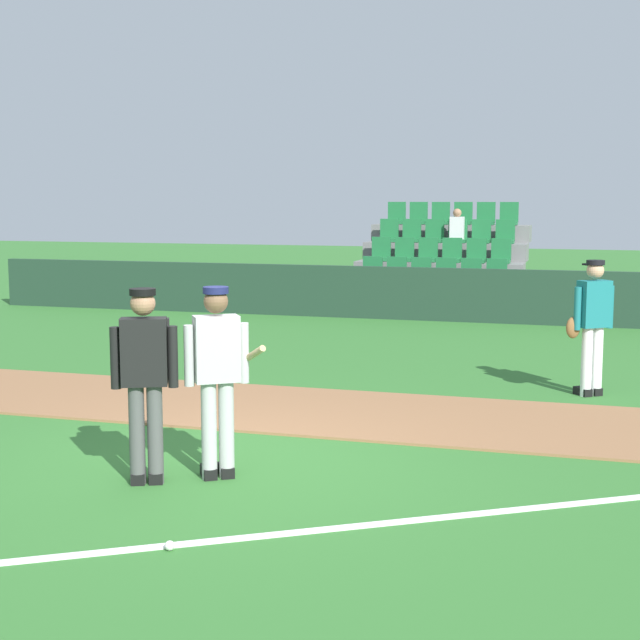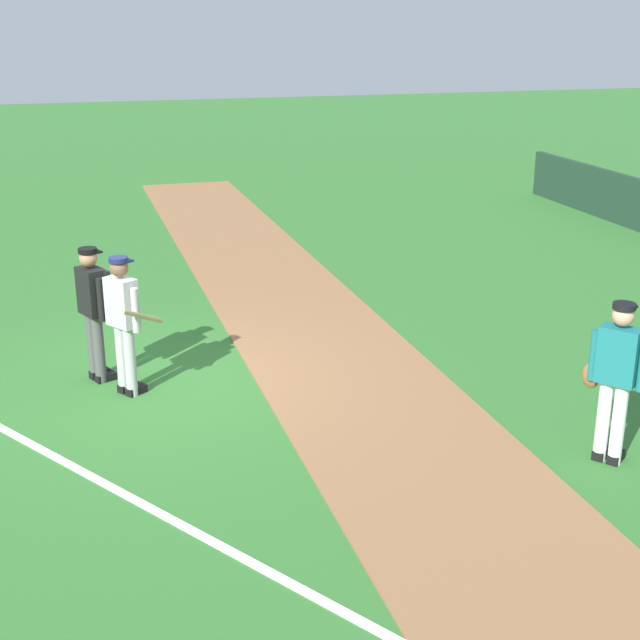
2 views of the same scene
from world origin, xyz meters
The scene contains 9 objects.
ground_plane centered at (0.00, 0.00, 0.00)m, with size 80.00×80.00×0.00m, color #33702D.
infield_dirt_path centered at (0.00, 2.35, 0.01)m, with size 28.00×2.40×0.03m, color #936642.
foul_line_chalk centered at (3.00, -0.50, 0.01)m, with size 12.00×0.10×0.01m, color white.
dugout_fence centered at (0.00, 11.03, 0.55)m, with size 20.00×0.16×1.11m, color #1E3828.
stadium_bleachers centered at (0.00, 13.33, 0.73)m, with size 3.90×3.80×2.45m.
batter_grey_jersey centered at (0.19, -0.45, 0.97)m, with size 0.73×0.70×1.76m.
umpire_home_plate centered at (-0.37, -0.77, 1.00)m, with size 0.55×0.43×1.76m.
runner_teal_jersey centered at (3.40, 4.23, 0.96)m, with size 0.61×0.47×1.76m.
baseball centered at (0.53, -2.19, 0.04)m, with size 0.07×0.07×0.07m, color white.
Camera 1 is at (3.43, -8.08, 2.54)m, focal length 52.15 mm.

